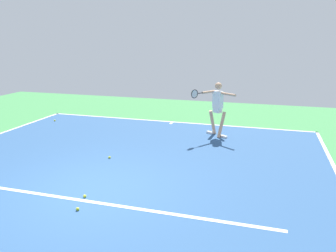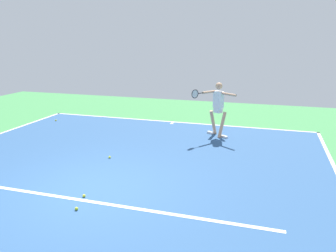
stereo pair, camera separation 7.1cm
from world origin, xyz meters
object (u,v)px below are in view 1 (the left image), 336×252
object	(u,v)px
tennis_ball_near_service_line	(78,209)
tennis_ball_by_baseline	(85,196)
tennis_player	(217,105)
tennis_ball_near_player	(55,120)
tennis_ball_centre_court	(110,157)

from	to	relation	value
tennis_ball_near_service_line	tennis_ball_by_baseline	distance (m)	0.55
tennis_player	tennis_ball_by_baseline	bearing A→B (deg)	104.71
tennis_ball_near_player	tennis_ball_near_service_line	bearing A→B (deg)	127.99
tennis_player	tennis_ball_by_baseline	size ratio (longest dim) A/B	28.03
tennis_ball_by_baseline	tennis_ball_near_player	bearing A→B (deg)	-50.39
tennis_ball_near_player	tennis_ball_near_service_line	size ratio (longest dim) A/B	1.00
tennis_player	tennis_ball_near_service_line	size ratio (longest dim) A/B	28.03
tennis_ball_centre_court	tennis_ball_near_service_line	bearing A→B (deg)	104.22
tennis_ball_by_baseline	tennis_ball_centre_court	bearing A→B (deg)	-76.18
tennis_ball_by_baseline	tennis_ball_centre_court	size ratio (longest dim) A/B	1.00
tennis_player	tennis_ball_near_player	bearing A→B (deg)	32.57
tennis_ball_near_player	tennis_ball_near_service_line	xyz separation A→B (m)	(-4.80, 6.15, 0.00)
tennis_ball_near_service_line	tennis_ball_by_baseline	bearing A→B (deg)	-74.04
tennis_ball_near_player	tennis_ball_centre_court	bearing A→B (deg)	140.93
tennis_ball_near_player	tennis_ball_near_service_line	world-z (taller)	same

